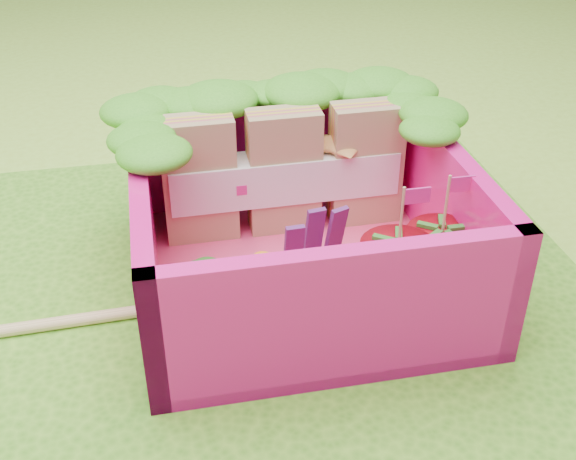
% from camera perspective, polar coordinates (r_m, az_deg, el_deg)
% --- Properties ---
extents(ground, '(14.00, 14.00, 0.00)m').
position_cam_1_polar(ground, '(3.00, -0.83, -5.16)').
color(ground, '#97CE3A').
rests_on(ground, ground).
extents(placemat, '(2.60, 2.60, 0.03)m').
position_cam_1_polar(placemat, '(2.99, -0.83, -4.94)').
color(placemat, '#4D9922').
rests_on(placemat, ground).
extents(bento_floor, '(1.30, 1.30, 0.05)m').
position_cam_1_polar(bento_floor, '(3.02, 1.01, -3.50)').
color(bento_floor, '#FF417B').
rests_on(bento_floor, placemat).
extents(bento_box, '(1.30, 1.30, 0.55)m').
position_cam_1_polar(bento_box, '(2.88, 1.06, 0.54)').
color(bento_box, '#FA158A').
rests_on(bento_box, placemat).
extents(lettuce_ruffle, '(1.43, 0.77, 0.11)m').
position_cam_1_polar(lettuce_ruffle, '(3.15, -0.77, 10.17)').
color(lettuce_ruffle, '#3A9B1C').
rests_on(lettuce_ruffle, bento_box).
extents(sandwich_stack, '(1.06, 0.18, 0.56)m').
position_cam_1_polar(sandwich_stack, '(3.16, -0.21, 4.61)').
color(sandwich_stack, '#AA7D59').
rests_on(sandwich_stack, bento_floor).
extents(broccoli, '(0.32, 0.32, 0.27)m').
position_cam_1_polar(broccoli, '(2.58, -8.06, -5.03)').
color(broccoli, '#78AB53').
rests_on(broccoli, bento_floor).
extents(carrot_sticks, '(0.14, 0.16, 0.26)m').
position_cam_1_polar(carrot_sticks, '(2.67, -2.54, -5.08)').
color(carrot_sticks, orange).
rests_on(carrot_sticks, bento_floor).
extents(purple_wedges, '(0.25, 0.13, 0.38)m').
position_cam_1_polar(purple_wedges, '(2.78, 1.97, -1.72)').
color(purple_wedges, '#43164E').
rests_on(purple_wedges, bento_floor).
extents(strawberry_left, '(0.29, 0.29, 0.53)m').
position_cam_1_polar(strawberry_left, '(2.75, 8.51, -3.54)').
color(strawberry_left, red).
rests_on(strawberry_left, bento_floor).
extents(strawberry_right, '(0.27, 0.27, 0.51)m').
position_cam_1_polar(strawberry_right, '(2.87, 11.83, -2.32)').
color(strawberry_right, red).
rests_on(strawberry_right, bento_floor).
extents(snap_peas, '(0.59, 0.31, 0.05)m').
position_cam_1_polar(snap_peas, '(2.83, 9.27, -5.63)').
color(snap_peas, green).
rests_on(snap_peas, bento_floor).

